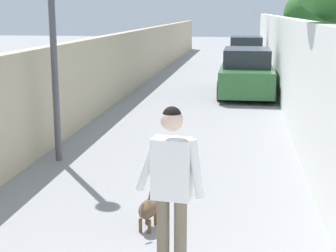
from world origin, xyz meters
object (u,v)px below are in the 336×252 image
object	(u,v)px
tree_right_far	(311,13)
person_skateboarder	(172,180)
dog	(149,208)
car_far	(246,54)
car_near	(246,73)

from	to	relation	value
tree_right_far	person_skateboarder	xyz separation A→B (m)	(-16.24, 3.19, -1.52)
tree_right_far	dog	size ratio (longest dim) A/B	2.07
person_skateboarder	car_far	size ratio (longest dim) A/B	0.46
person_skateboarder	car_far	xyz separation A→B (m)	(20.76, -0.77, -0.42)
person_skateboarder	car_far	distance (m)	20.78
person_skateboarder	dog	bearing A→B (deg)	19.47
person_skateboarder	dog	world-z (taller)	person_skateboarder
tree_right_far	car_far	world-z (taller)	tree_right_far
person_skateboarder	tree_right_far	bearing A→B (deg)	-11.10
dog	car_far	bearing A→B (deg)	-3.73
car_near	dog	bearing A→B (deg)	173.56
tree_right_far	person_skateboarder	world-z (taller)	tree_right_far
person_skateboarder	car_far	world-z (taller)	person_skateboarder
car_far	tree_right_far	bearing A→B (deg)	-151.87
dog	car_near	distance (m)	11.28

